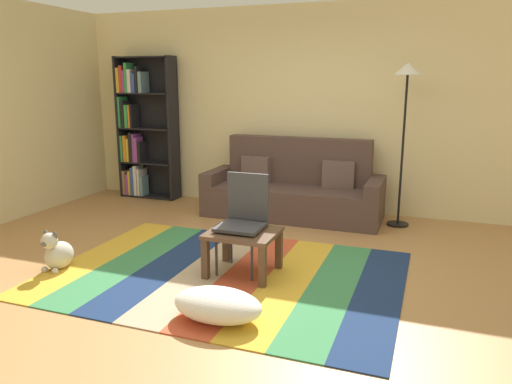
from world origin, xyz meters
TOP-DOWN VIEW (x-y plane):
  - ground_plane at (0.00, 0.00)m, footprint 14.00×14.00m
  - back_wall at (0.00, 2.55)m, footprint 6.80×0.10m
  - left_wall at (-3.40, 0.75)m, footprint 0.10×5.50m
  - rug at (-0.12, -0.10)m, footprint 3.14×2.28m
  - couch at (-0.08, 2.02)m, footprint 2.26×0.80m
  - bookshelf at (-2.53, 2.31)m, footprint 0.90×0.28m
  - coffee_table at (0.03, -0.03)m, footprint 0.62×0.54m
  - pouf at (0.19, -0.93)m, footprint 0.68×0.42m
  - dog at (-1.64, -0.53)m, footprint 0.22×0.35m
  - standing_lamp at (1.24, 2.05)m, footprint 0.32×0.32m
  - tv_remote at (0.02, -0.02)m, footprint 0.09×0.16m
  - folding_chair at (0.00, 0.09)m, footprint 0.40×0.40m

SIDE VIEW (x-z plane):
  - ground_plane at x=0.00m, z-range 0.00..0.00m
  - rug at x=-0.12m, z-range 0.00..0.01m
  - pouf at x=0.19m, z-range 0.01..0.24m
  - dog at x=-1.64m, z-range -0.04..0.36m
  - coffee_table at x=0.03m, z-range 0.13..0.53m
  - couch at x=-0.08m, z-range -0.16..0.84m
  - tv_remote at x=0.02m, z-range 0.41..0.43m
  - folding_chair at x=0.00m, z-range 0.08..0.98m
  - bookshelf at x=-2.53m, z-range -0.03..2.03m
  - back_wall at x=0.00m, z-range 0.00..2.70m
  - left_wall at x=-3.40m, z-range 0.00..2.70m
  - standing_lamp at x=1.24m, z-range 0.65..2.58m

